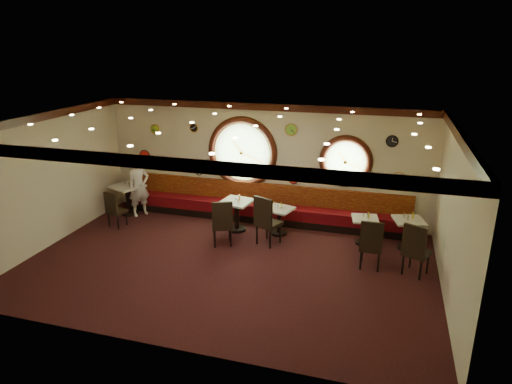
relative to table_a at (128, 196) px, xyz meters
name	(u,v)px	position (x,y,z in m)	size (l,w,h in m)	color
floor	(228,265)	(3.78, -2.17, -0.54)	(9.00, 6.00, 0.00)	black
ceiling	(224,122)	(3.78, -2.17, 2.66)	(9.00, 6.00, 0.02)	gold
wall_back	(264,162)	(3.78, 0.83, 1.06)	(9.00, 0.02, 3.20)	beige
wall_front	(159,259)	(3.78, -5.17, 1.06)	(9.00, 0.02, 3.20)	beige
wall_left	(49,180)	(-0.72, -2.17, 1.06)	(0.02, 6.00, 3.20)	beige
wall_right	(454,220)	(8.28, -2.17, 1.06)	(0.02, 6.00, 3.20)	beige
molding_back	(263,107)	(3.78, 0.78, 2.57)	(9.00, 0.10, 0.18)	#351209
molding_front	(153,163)	(3.78, -5.12, 2.57)	(9.00, 0.10, 0.18)	#351209
molding_left	(41,117)	(-0.67, -2.17, 2.57)	(0.10, 6.00, 0.18)	#351209
molding_right	(462,140)	(8.23, -2.17, 2.57)	(0.10, 6.00, 0.18)	#351209
banquette_base	(261,217)	(3.78, 0.55, -0.44)	(8.00, 0.55, 0.20)	black
banquette_seat	(261,209)	(3.78, 0.55, -0.19)	(8.00, 0.55, 0.30)	#56070E
banquette_back	(263,193)	(3.78, 0.77, 0.21)	(8.00, 0.10, 0.55)	#5F0807
porthole_left_glass	(243,152)	(3.18, 0.83, 1.31)	(1.66, 1.66, 0.02)	#84AB66
porthole_left_frame	(242,152)	(3.18, 0.81, 1.31)	(1.98, 1.98, 0.18)	#351209
porthole_left_ring	(242,152)	(3.18, 0.78, 1.31)	(1.61, 1.61, 0.03)	gold
porthole_right_glass	(346,161)	(5.98, 0.83, 1.26)	(1.10, 1.10, 0.02)	#84AB66
porthole_right_frame	(346,161)	(5.98, 0.81, 1.26)	(1.38, 1.38, 0.18)	#351209
porthole_right_ring	(346,162)	(5.98, 0.78, 1.26)	(1.09, 1.09, 0.03)	gold
wall_clock_0	(392,141)	(7.08, 0.79, 1.86)	(0.28, 0.28, 0.03)	black
wall_clock_1	(194,128)	(1.78, 0.79, 1.91)	(0.24, 0.24, 0.03)	black
wall_clock_2	(145,156)	(0.18, 0.79, 1.01)	(0.32, 0.32, 0.03)	red
wall_clock_3	(291,130)	(4.53, 0.79, 2.01)	(0.30, 0.30, 0.03)	#72B538
wall_clock_4	(294,179)	(4.63, 0.79, 0.66)	(0.24, 0.24, 0.03)	red
wall_clock_5	(155,129)	(0.58, 0.79, 1.81)	(0.26, 0.26, 0.03)	#99CE29
wall_clock_6	(399,179)	(7.33, 0.79, 0.91)	(0.34, 0.34, 0.03)	silver
wall_clock_7	(199,172)	(1.88, 0.79, 0.66)	(0.20, 0.20, 0.03)	white
table_a	(128,196)	(0.00, 0.00, 0.00)	(1.02, 1.02, 0.86)	black
table_b	(237,212)	(3.36, -0.26, -0.02)	(0.86, 0.86, 0.83)	black
table_c	(279,218)	(4.48, -0.19, -0.09)	(0.80, 0.80, 0.71)	black
table_d	(364,228)	(6.62, -0.18, -0.11)	(0.71, 0.71, 0.68)	black
table_e	(408,230)	(7.62, -0.15, -0.07)	(0.83, 0.83, 0.75)	black
chair_a	(114,207)	(0.17, -0.97, 0.02)	(0.49, 0.49, 0.61)	black
chair_b	(222,220)	(3.34, -1.26, 0.13)	(0.65, 0.65, 0.72)	black
chair_c	(266,218)	(4.33, -0.92, 0.17)	(0.68, 0.68, 0.77)	black
chair_d	(371,242)	(6.83, -1.47, 0.11)	(0.49, 0.49, 0.71)	black
chair_e	(415,247)	(7.73, -1.51, 0.13)	(0.66, 0.66, 0.73)	black
condiment_a_salt	(125,182)	(-0.12, 0.10, 0.37)	(0.04, 0.04, 0.11)	silver
condiment_b_salt	(236,199)	(3.33, -0.24, 0.33)	(0.03, 0.03, 0.09)	silver
condiment_c_salt	(277,206)	(4.43, -0.19, 0.22)	(0.04, 0.04, 0.10)	silver
condiment_d_salt	(364,215)	(6.57, -0.11, 0.19)	(0.04, 0.04, 0.10)	silver
condiment_a_pepper	(129,184)	(0.08, -0.02, 0.37)	(0.04, 0.04, 0.10)	silver
condiment_b_pepper	(238,200)	(3.43, -0.35, 0.33)	(0.04, 0.04, 0.10)	silver
condiment_c_pepper	(281,207)	(4.51, -0.19, 0.21)	(0.03, 0.03, 0.09)	silver
condiment_d_pepper	(367,216)	(6.66, -0.18, 0.19)	(0.04, 0.04, 0.10)	silver
condiment_a_bottle	(132,182)	(0.14, 0.06, 0.41)	(0.06, 0.06, 0.18)	gold
condiment_b_bottle	(239,198)	(3.43, -0.23, 0.36)	(0.05, 0.05, 0.15)	gold
condiment_c_bottle	(281,205)	(4.52, -0.13, 0.24)	(0.04, 0.04, 0.14)	gold
condiment_d_bottle	(368,215)	(6.69, -0.15, 0.21)	(0.05, 0.05, 0.15)	yellow
condiment_e_salt	(404,216)	(7.51, -0.08, 0.26)	(0.04, 0.04, 0.11)	silver
condiment_e_pepper	(408,218)	(7.59, -0.20, 0.26)	(0.04, 0.04, 0.11)	#BAB9BE
condiment_e_bottle	(413,215)	(7.71, -0.04, 0.28)	(0.05, 0.05, 0.16)	gold
waiter	(139,187)	(0.36, 0.03, 0.30)	(0.61, 0.40, 1.68)	white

